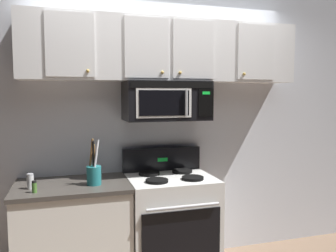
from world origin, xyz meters
name	(u,v)px	position (x,y,z in m)	size (l,w,h in m)	color
back_wall	(159,123)	(0.00, 0.79, 1.35)	(5.20, 0.10, 2.70)	silver
stove_range	(170,224)	(0.00, 0.42, 0.47)	(0.76, 0.69, 1.12)	white
over_range_microwave	(166,101)	(0.00, 0.54, 1.58)	(0.76, 0.43, 0.35)	black
upper_cabinets	(165,51)	(0.00, 0.57, 2.02)	(2.50, 0.36, 0.55)	silver
counter_segment	(74,236)	(-0.84, 0.43, 0.45)	(0.93, 0.65, 0.90)	white
utensil_crock_teal	(94,173)	(-0.67, 0.35, 1.00)	(0.12, 0.12, 0.38)	teal
salt_shaker	(30,181)	(-1.15, 0.36, 0.96)	(0.05, 0.05, 0.12)	white
spice_jar	(34,187)	(-1.12, 0.24, 0.95)	(0.04, 0.04, 0.09)	#4C7F33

